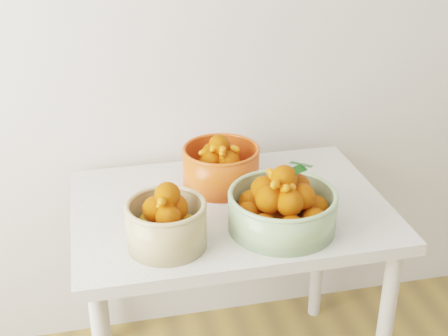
{
  "coord_description": "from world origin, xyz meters",
  "views": [
    {
      "loc": [
        -0.59,
        -0.09,
        1.74
      ],
      "look_at": [
        -0.23,
        1.53,
        0.92
      ],
      "focal_mm": 50.0,
      "sensor_mm": 36.0,
      "label": 1
    }
  ],
  "objects_px": {
    "bowl_green": "(282,206)",
    "bowl_orange": "(221,166)",
    "bowl_cream": "(166,222)",
    "table": "(230,230)"
  },
  "relations": [
    {
      "from": "bowl_green",
      "to": "bowl_orange",
      "type": "relative_size",
      "value": 1.17
    },
    {
      "from": "bowl_cream",
      "to": "bowl_orange",
      "type": "bearing_deg",
      "value": 54.58
    },
    {
      "from": "bowl_cream",
      "to": "bowl_orange",
      "type": "xyz_separation_m",
      "value": [
        0.23,
        0.32,
        -0.0
      ]
    },
    {
      "from": "bowl_orange",
      "to": "table",
      "type": "bearing_deg",
      "value": -89.72
    },
    {
      "from": "bowl_green",
      "to": "bowl_orange",
      "type": "height_order",
      "value": "bowl_green"
    },
    {
      "from": "bowl_cream",
      "to": "bowl_green",
      "type": "bearing_deg",
      "value": 2.95
    },
    {
      "from": "bowl_cream",
      "to": "bowl_green",
      "type": "relative_size",
      "value": 0.69
    },
    {
      "from": "bowl_cream",
      "to": "table",
      "type": "bearing_deg",
      "value": 39.28
    },
    {
      "from": "table",
      "to": "bowl_orange",
      "type": "xyz_separation_m",
      "value": [
        -0.0,
        0.13,
        0.17
      ]
    },
    {
      "from": "table",
      "to": "bowl_cream",
      "type": "xyz_separation_m",
      "value": [
        -0.23,
        -0.19,
        0.17
      ]
    }
  ]
}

